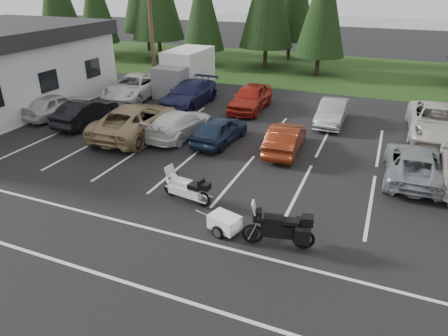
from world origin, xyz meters
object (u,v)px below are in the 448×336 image
car_near_6 (413,164)px  adventure_motorcycle (279,225)px  car_near_4 (220,130)px  car_far_3 (332,112)px  car_far_2 (251,97)px  touring_motorcycle (186,186)px  car_near_2 (136,120)px  utility_pole (151,24)px  box_truck (182,72)px  cargo_trailer (225,224)px  car_near_1 (86,112)px  car_near_0 (56,105)px  car_far_4 (436,121)px  car_near_3 (180,124)px  car_near_5 (286,138)px  car_far_0 (134,87)px  car_far_1 (189,94)px

car_near_6 → adventure_motorcycle: bearing=58.2°
car_near_4 → adventure_motorcycle: size_ratio=1.58×
car_near_4 → car_far_3: car_near_4 is taller
car_far_2 → touring_motorcycle: size_ratio=2.00×
car_near_2 → car_near_4: size_ratio=1.51×
utility_pole → box_truck: utility_pole is taller
car_near_2 → cargo_trailer: size_ratio=4.20×
car_near_1 → car_far_3: 13.96m
car_near_0 → car_far_4: car_far_4 is taller
car_near_3 → touring_motorcycle: size_ratio=2.00×
adventure_motorcycle → car_near_1: bearing=140.4°
car_near_1 → car_far_4: 19.00m
car_near_3 → touring_motorcycle: car_near_3 is taller
car_near_0 → car_near_3: (8.31, -0.00, -0.03)m
touring_motorcycle → cargo_trailer: touring_motorcycle is taller
car_near_4 → car_near_5: bearing=-173.0°
car_near_3 → car_far_0: size_ratio=0.82×
car_near_2 → car_near_5: size_ratio=1.47×
car_near_1 → car_near_4: size_ratio=1.08×
car_near_1 → car_near_3: 5.81m
cargo_trailer → adventure_motorcycle: 1.85m
touring_motorcycle → car_near_1: bearing=157.8°
car_far_1 → adventure_motorcycle: (9.42, -12.43, -0.00)m
car_near_4 → car_far_0: car_far_0 is taller
car_near_3 → adventure_motorcycle: adventure_motorcycle is taller
car_near_3 → car_far_1: 5.51m
car_far_3 → cargo_trailer: size_ratio=2.87×
adventure_motorcycle → car_far_3: bearing=79.4°
car_near_6 → touring_motorcycle: 9.43m
car_far_1 → adventure_motorcycle: 15.60m
utility_pole → car_near_3: bearing=-51.0°
car_near_2 → car_near_6: car_near_2 is taller
car_near_2 → car_near_3: size_ratio=1.27×
car_near_4 → car_near_6: size_ratio=0.83×
car_near_3 → car_far_2: bearing=-102.9°
car_near_4 → car_near_6: (8.97, -0.63, -0.01)m
car_near_6 → adventure_motorcycle: size_ratio=1.90×
utility_pole → adventure_motorcycle: bearing=-47.8°
utility_pole → car_near_3: size_ratio=1.93×
car_near_0 → car_near_3: car_near_0 is taller
car_near_5 → adventure_motorcycle: size_ratio=1.61×
car_near_6 → car_far_3: 7.05m
car_near_1 → car_far_4: car_far_4 is taller
box_truck → car_far_3: 11.51m
car_near_4 → cargo_trailer: car_near_4 is taller
touring_motorcycle → car_near_5: bearing=78.7°
cargo_trailer → utility_pole: bearing=144.7°
car_near_4 → car_far_1: bearing=-44.8°
car_near_4 → car_near_2: bearing=13.8°
car_far_1 → car_near_6: bearing=-21.9°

